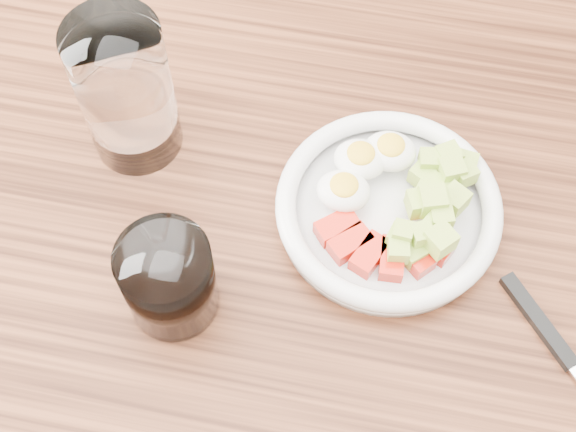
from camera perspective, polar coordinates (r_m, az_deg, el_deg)
The scene contains 5 objects.
dining_table at distance 0.84m, azimuth 0.54°, elevation -4.92°, with size 1.50×0.90×0.77m.
bowl at distance 0.75m, azimuth 7.24°, elevation 0.76°, with size 0.21×0.21×0.06m.
fork at distance 0.74m, azimuth 18.64°, elevation -8.81°, with size 0.14×0.16×0.01m.
water_glass at distance 0.75m, azimuth -11.47°, elevation 8.67°, with size 0.09×0.09×0.16m, color white.
coffee_glass at distance 0.69m, azimuth -8.47°, elevation -4.52°, with size 0.08×0.08×0.09m.
Camera 1 is at (0.06, -0.32, 1.44)m, focal length 50.00 mm.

